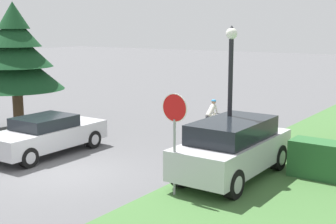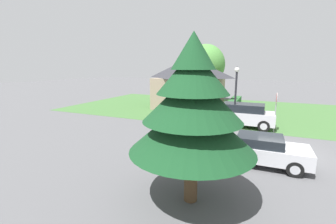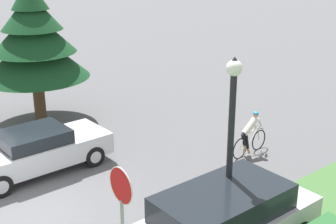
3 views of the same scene
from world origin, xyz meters
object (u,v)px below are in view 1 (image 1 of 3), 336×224
Objects in this scene: sedan_left_lane at (47,135)px; conifer_tall_near at (15,56)px; stop_sign at (175,123)px; parked_suv_right at (233,148)px; cyclist at (211,118)px; street_lamp at (230,80)px.

conifer_tall_near reaches higher than sedan_left_lane.
stop_sign is (6.12, -0.86, 1.30)m from sedan_left_lane.
stop_sign is at bearing -98.87° from sedan_left_lane.
conifer_tall_near reaches higher than parked_suv_right.
cyclist is 5.63m from street_lamp.
conifer_tall_near reaches higher than stop_sign.
cyclist is at bearing -68.17° from stop_sign.
stop_sign reaches higher than cyclist.
cyclist is 8.86m from conifer_tall_near.
parked_suv_right is 2.08m from street_lamp.
cyclist is 5.87m from parked_suv_right.
street_lamp is at bearing -0.25° from conifer_tall_near.
street_lamp is (3.04, -4.21, 2.19)m from cyclist.
sedan_left_lane is at bearing 147.01° from cyclist.
stop_sign is at bearing -94.27° from street_lamp.
parked_suv_right is at bearing -79.44° from sedan_left_lane.
street_lamp is (0.21, 2.76, 0.90)m from stop_sign.
parked_suv_right is (3.45, -4.75, 0.22)m from cyclist.
sedan_left_lane is 0.80× the size of conifer_tall_near.
sedan_left_lane is 6.94m from cyclist.
street_lamp is 10.44m from conifer_tall_near.
conifer_tall_near is at bearing 179.75° from street_lamp.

